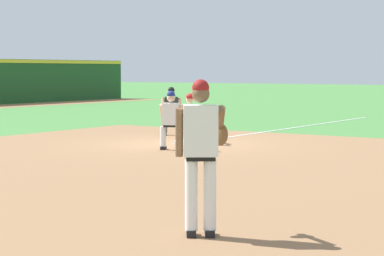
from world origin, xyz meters
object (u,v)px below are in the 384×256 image
first_baseman (190,116)px  baserunner (171,118)px  baseball (205,160)px  first_base_bag (183,142)px  pitcher (202,148)px  umpire (171,109)px

first_baseman → baserunner: bearing=-160.7°
baseball → baserunner: bearing=52.0°
first_base_bag → baserunner: size_ratio=0.26×
first_baseman → baserunner: 1.88m
pitcher → first_baseman: size_ratio=1.39×
first_baseman → baserunner: (-1.78, -0.62, 0.06)m
baseball → baserunner: baserunner is taller
pitcher → first_baseman: bearing=34.6°
pitcher → baserunner: (7.61, 5.87, -0.27)m
baseball → umpire: 6.68m
baseball → first_baseman: size_ratio=0.06×
first_base_bag → baserunner: bearing=-156.7°
umpire → baserunner: bearing=-144.7°
pitcher → umpire: size_ratio=1.27×
first_base_bag → baseball: 3.95m
first_base_bag → baserunner: baserunner is taller
first_base_bag → pitcher: 11.14m
first_base_bag → umpire: umpire is taller
pitcher → baseball: bearing=32.6°
baseball → pitcher: (-6.04, -3.86, 1.02)m
first_baseman → baserunner: baserunner is taller
baseball → first_base_bag: bearing=41.3°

